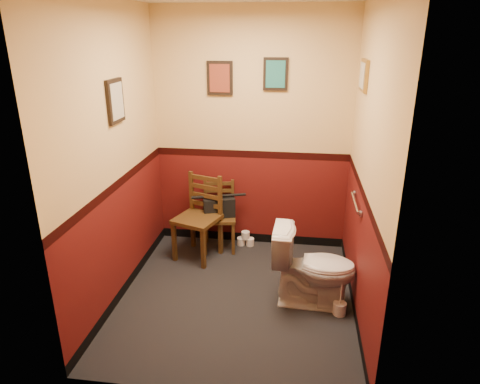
{
  "coord_description": "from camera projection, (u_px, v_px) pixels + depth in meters",
  "views": [
    {
      "loc": [
        0.52,
        -3.49,
        2.41
      ],
      "look_at": [
        0.0,
        0.25,
        1.0
      ],
      "focal_mm": 32.0,
      "sensor_mm": 36.0,
      "label": 1
    }
  ],
  "objects": [
    {
      "name": "wall_back",
      "position": [
        252.0,
        133.0,
        4.79
      ],
      "size": [
        2.2,
        0.0,
        2.7
      ],
      "primitive_type": "cube",
      "rotation": [
        1.57,
        0.0,
        0.0
      ],
      "color": "#54110F",
      "rests_on": "ground"
    },
    {
      "name": "tp_stack",
      "position": [
        246.0,
        239.0,
        5.15
      ],
      "size": [
        0.21,
        0.11,
        0.18
      ],
      "color": "silver",
      "rests_on": "floor"
    },
    {
      "name": "toilet",
      "position": [
        314.0,
        268.0,
        3.94
      ],
      "size": [
        0.79,
        0.46,
        0.76
      ],
      "primitive_type": "imported",
      "rotation": [
        0.0,
        0.0,
        1.53
      ],
      "color": "white",
      "rests_on": "floor"
    },
    {
      "name": "wall_front",
      "position": [
        207.0,
        221.0,
        2.57
      ],
      "size": [
        2.2,
        0.0,
        2.7
      ],
      "primitive_type": "cube",
      "rotation": [
        -1.57,
        0.0,
        0.0
      ],
      "color": "#54110F",
      "rests_on": "ground"
    },
    {
      "name": "chair_right",
      "position": [
        219.0,
        216.0,
        5.0
      ],
      "size": [
        0.43,
        0.43,
        0.8
      ],
      "rotation": [
        0.0,
        0.0,
        0.17
      ],
      "color": "#402A13",
      "rests_on": "floor"
    },
    {
      "name": "chair_left",
      "position": [
        199.0,
        218.0,
        4.78
      ],
      "size": [
        0.56,
        0.56,
        0.94
      ],
      "rotation": [
        0.0,
        0.0,
        -0.33
      ],
      "color": "#402A13",
      "rests_on": "floor"
    },
    {
      "name": "grab_bar",
      "position": [
        355.0,
        203.0,
        3.91
      ],
      "size": [
        0.05,
        0.56,
        0.06
      ],
      "color": "silver",
      "rests_on": "wall_right"
    },
    {
      "name": "framed_print_left",
      "position": [
        116.0,
        101.0,
        3.74
      ],
      "size": [
        0.04,
        0.3,
        0.38
      ],
      "color": "black",
      "rests_on": "wall_left"
    },
    {
      "name": "handbag",
      "position": [
        219.0,
        207.0,
        4.92
      ],
      "size": [
        0.39,
        0.28,
        0.26
      ],
      "rotation": [
        0.0,
        0.0,
        0.31
      ],
      "color": "black",
      "rests_on": "chair_right"
    },
    {
      "name": "framed_print_back_a",
      "position": [
        220.0,
        78.0,
        4.61
      ],
      "size": [
        0.28,
        0.04,
        0.36
      ],
      "color": "black",
      "rests_on": "wall_back"
    },
    {
      "name": "floor",
      "position": [
        236.0,
        297.0,
        4.15
      ],
      "size": [
        2.2,
        2.4,
        0.0
      ],
      "primitive_type": "cube",
      "color": "black",
      "rests_on": "ground"
    },
    {
      "name": "wall_right",
      "position": [
        367.0,
        169.0,
        3.54
      ],
      "size": [
        0.0,
        2.4,
        2.7
      ],
      "primitive_type": "cube",
      "rotation": [
        1.57,
        0.0,
        -1.57
      ],
      "color": "#54110F",
      "rests_on": "ground"
    },
    {
      "name": "framed_print_back_b",
      "position": [
        276.0,
        74.0,
        4.51
      ],
      "size": [
        0.26,
        0.04,
        0.34
      ],
      "color": "black",
      "rests_on": "wall_back"
    },
    {
      "name": "toilet_brush",
      "position": [
        340.0,
        308.0,
        3.88
      ],
      "size": [
        0.12,
        0.12,
        0.42
      ],
      "color": "silver",
      "rests_on": "floor"
    },
    {
      "name": "wall_left",
      "position": [
        115.0,
        159.0,
        3.82
      ],
      "size": [
        0.0,
        2.4,
        2.7
      ],
      "primitive_type": "cube",
      "rotation": [
        1.57,
        0.0,
        1.57
      ],
      "color": "#54110F",
      "rests_on": "ground"
    },
    {
      "name": "framed_print_right",
      "position": [
        364.0,
        75.0,
        3.85
      ],
      "size": [
        0.04,
        0.34,
        0.28
      ],
      "color": "olive",
      "rests_on": "wall_right"
    }
  ]
}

